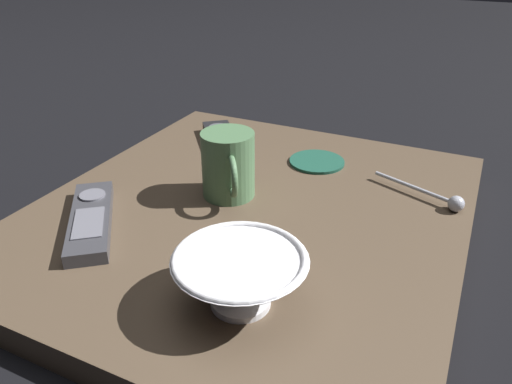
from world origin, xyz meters
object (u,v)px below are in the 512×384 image
at_px(cereal_bowl, 240,277).
at_px(teaspoon, 444,199).
at_px(tv_remote_far, 223,141).
at_px(drink_coaster, 317,162).
at_px(tv_remote_near, 91,219).
at_px(coffee_mug, 228,165).

height_order(cereal_bowl, teaspoon, cereal_bowl).
distance_m(tv_remote_far, drink_coaster, 0.19).
bearing_deg(cereal_bowl, tv_remote_far, -148.55).
height_order(tv_remote_near, drink_coaster, tv_remote_near).
bearing_deg(tv_remote_far, coffee_mug, 31.86).
xyz_separation_m(coffee_mug, teaspoon, (-0.11, 0.30, -0.04)).
height_order(coffee_mug, tv_remote_near, coffee_mug).
relative_size(tv_remote_near, drink_coaster, 1.92).
height_order(coffee_mug, teaspoon, coffee_mug).
height_order(cereal_bowl, coffee_mug, coffee_mug).
distance_m(cereal_bowl, tv_remote_near, 0.27).
height_order(teaspoon, drink_coaster, teaspoon).
bearing_deg(coffee_mug, drink_coaster, 153.89).
bearing_deg(teaspoon, tv_remote_near, -58.38).
relative_size(teaspoon, tv_remote_near, 0.76).
distance_m(tv_remote_near, tv_remote_far, 0.33).
bearing_deg(drink_coaster, coffee_mug, -26.11).
distance_m(cereal_bowl, drink_coaster, 0.39).
bearing_deg(cereal_bowl, coffee_mug, -148.86).
xyz_separation_m(teaspoon, drink_coaster, (-0.06, -0.22, -0.01)).
bearing_deg(teaspoon, drink_coaster, -106.23).
bearing_deg(teaspoon, coffee_mug, -70.70).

